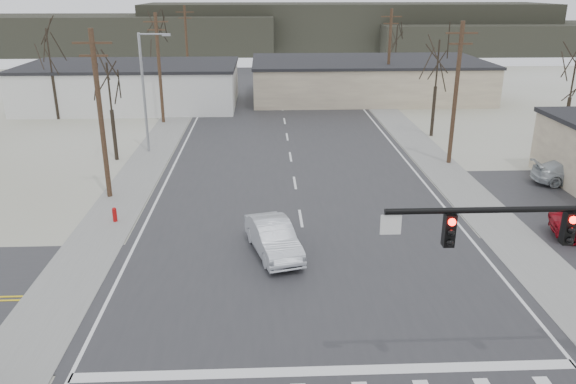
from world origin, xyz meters
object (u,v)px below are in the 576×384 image
(sedan_crossing, at_px, (273,238))
(car_far_b, at_px, (269,86))
(fire_hydrant, at_px, (115,215))
(car_far_a, at_px, (275,87))
(car_parked_silver, at_px, (574,173))

(sedan_crossing, height_order, car_far_b, sedan_crossing)
(fire_hydrant, xyz_separation_m, sedan_crossing, (8.60, -4.27, 0.40))
(car_far_a, xyz_separation_m, car_far_b, (-0.71, 1.92, -0.11))
(sedan_crossing, bearing_deg, fire_hydrant, 138.49)
(car_far_b, distance_m, car_parked_silver, 40.40)
(fire_hydrant, distance_m, car_far_b, 41.42)
(sedan_crossing, bearing_deg, car_parked_silver, 10.08)
(fire_hydrant, height_order, car_far_b, car_far_b)
(fire_hydrant, xyz_separation_m, car_far_a, (9.62, 38.53, 0.37))
(sedan_crossing, xyz_separation_m, car_parked_silver, (19.67, 9.27, -0.07))
(car_far_a, bearing_deg, sedan_crossing, 81.58)
(fire_hydrant, xyz_separation_m, car_parked_silver, (28.28, 5.00, 0.33))
(sedan_crossing, relative_size, car_far_b, 1.25)
(car_parked_silver, bearing_deg, fire_hydrant, 106.02)
(sedan_crossing, bearing_deg, car_far_b, 74.46)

